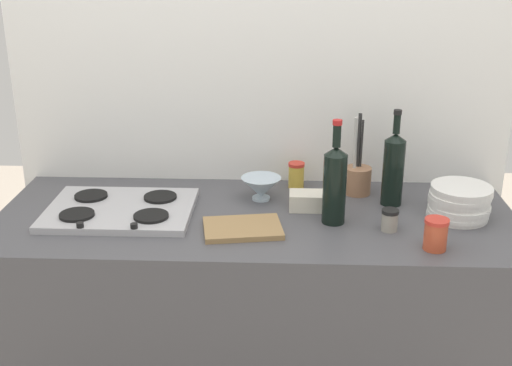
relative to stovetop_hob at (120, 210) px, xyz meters
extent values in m
cube|color=#4C4C51|center=(0.47, 0.00, -0.46)|extent=(1.80, 0.70, 0.90)
cube|color=white|center=(0.47, 0.38, 0.20)|extent=(1.90, 0.06, 2.24)
cube|color=#B2B2B7|center=(0.00, 0.00, 0.00)|extent=(0.50, 0.38, 0.02)
cylinder|color=black|center=(-0.13, -0.08, 0.02)|extent=(0.12, 0.12, 0.01)
cylinder|color=black|center=(0.13, -0.08, 0.02)|extent=(0.12, 0.12, 0.01)
cylinder|color=black|center=(-0.13, 0.09, 0.02)|extent=(0.12, 0.12, 0.01)
cylinder|color=black|center=(0.13, 0.09, 0.02)|extent=(0.12, 0.12, 0.01)
cylinder|color=black|center=(-0.09, -0.17, 0.02)|extent=(0.02, 0.02, 0.02)
cylinder|color=black|center=(0.09, -0.17, 0.02)|extent=(0.02, 0.02, 0.02)
cylinder|color=white|center=(1.16, 0.02, -0.01)|extent=(0.21, 0.21, 0.01)
cylinder|color=white|center=(1.16, 0.01, 0.01)|extent=(0.21, 0.21, 0.01)
cylinder|color=white|center=(1.17, 0.01, 0.02)|extent=(0.21, 0.21, 0.01)
cylinder|color=white|center=(1.17, 0.01, 0.03)|extent=(0.21, 0.21, 0.01)
cylinder|color=white|center=(1.17, 0.02, 0.04)|extent=(0.21, 0.21, 0.01)
cylinder|color=white|center=(1.17, 0.02, 0.06)|extent=(0.21, 0.21, 0.01)
cylinder|color=white|center=(1.17, 0.02, 0.07)|extent=(0.21, 0.21, 0.01)
cylinder|color=white|center=(1.17, 0.02, 0.08)|extent=(0.21, 0.21, 0.01)
cylinder|color=white|center=(1.17, 0.02, 0.09)|extent=(0.21, 0.21, 0.01)
cylinder|color=black|center=(0.95, 0.13, 0.10)|extent=(0.08, 0.08, 0.24)
cone|color=black|center=(0.95, 0.13, 0.24)|extent=(0.08, 0.08, 0.03)
cylinder|color=black|center=(0.95, 0.13, 0.28)|extent=(0.02, 0.02, 0.07)
cylinder|color=black|center=(0.95, 0.13, 0.33)|extent=(0.03, 0.03, 0.02)
cylinder|color=black|center=(0.74, -0.04, 0.11)|extent=(0.08, 0.08, 0.24)
cone|color=black|center=(0.74, -0.04, 0.24)|extent=(0.08, 0.08, 0.03)
cylinder|color=black|center=(0.74, -0.04, 0.29)|extent=(0.03, 0.03, 0.07)
cylinder|color=#B21E1E|center=(0.74, -0.04, 0.33)|extent=(0.03, 0.03, 0.02)
cylinder|color=silver|center=(0.49, 0.15, -0.01)|extent=(0.07, 0.07, 0.01)
cone|color=silver|center=(0.49, 0.15, 0.03)|extent=(0.15, 0.15, 0.08)
cube|color=silver|center=(0.66, 0.07, 0.02)|extent=(0.14, 0.09, 0.06)
cylinder|color=#996B4C|center=(0.84, 0.23, 0.04)|extent=(0.10, 0.10, 0.10)
cylinder|color=#B7B7B2|center=(0.83, 0.22, 0.15)|extent=(0.02, 0.03, 0.26)
cylinder|color=#262626|center=(0.84, 0.25, 0.15)|extent=(0.02, 0.04, 0.26)
cylinder|color=#262626|center=(0.85, 0.25, 0.14)|extent=(0.01, 0.03, 0.24)
cylinder|color=#9E998C|center=(0.92, -0.10, 0.02)|extent=(0.05, 0.05, 0.06)
cylinder|color=black|center=(0.92, -0.10, 0.05)|extent=(0.06, 0.06, 0.01)
cylinder|color=#C64C2D|center=(1.04, -0.23, 0.03)|extent=(0.07, 0.07, 0.09)
cylinder|color=red|center=(1.04, -0.23, 0.08)|extent=(0.07, 0.07, 0.01)
cylinder|color=gold|center=(0.62, 0.27, 0.03)|extent=(0.06, 0.06, 0.09)
cylinder|color=red|center=(0.62, 0.27, 0.08)|extent=(0.06, 0.06, 0.01)
cube|color=#9E7A4C|center=(0.44, -0.12, 0.00)|extent=(0.28, 0.22, 0.02)
camera|label=1|loc=(0.56, -2.07, 0.89)|focal=45.88mm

